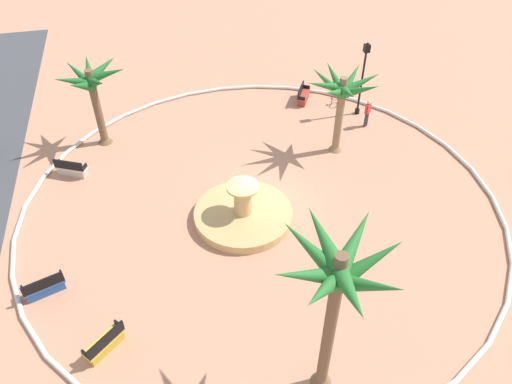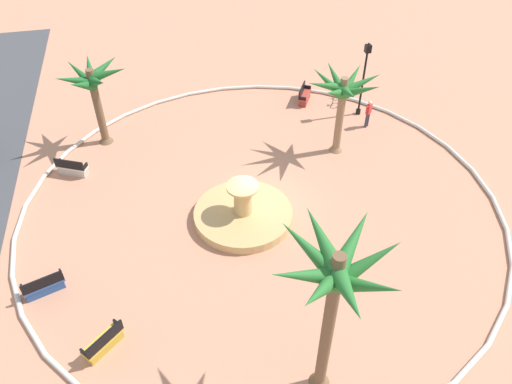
{
  "view_description": "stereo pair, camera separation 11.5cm",
  "coord_description": "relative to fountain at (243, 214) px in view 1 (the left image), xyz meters",
  "views": [
    {
      "loc": [
        -17.17,
        4.25,
        16.05
      ],
      "look_at": [
        -0.25,
        0.32,
        1.0
      ],
      "focal_mm": 34.65,
      "sensor_mm": 36.0,
      "label": 1
    },
    {
      "loc": [
        -17.19,
        4.13,
        16.05
      ],
      "look_at": [
        -0.25,
        0.32,
        1.0
      ],
      "focal_mm": 34.65,
      "sensor_mm": 36.0,
      "label": 2
    }
  ],
  "objects": [
    {
      "name": "fountain",
      "position": [
        0.0,
        0.0,
        0.0
      ],
      "size": [
        4.58,
        4.58,
        2.01
      ],
      "color": "tan",
      "rests_on": "ground"
    },
    {
      "name": "lamppost",
      "position": [
        7.46,
        -8.64,
        2.37
      ],
      "size": [
        0.32,
        0.32,
        4.56
      ],
      "color": "black",
      "rests_on": "ground"
    },
    {
      "name": "bench_west",
      "position": [
        -2.42,
        8.59,
        0.05
      ],
      "size": [
        0.98,
        1.68,
        1.0
      ],
      "color": "#335BA8",
      "rests_on": "ground"
    },
    {
      "name": "plaza_curb",
      "position": [
        0.84,
        -1.06,
        -0.2
      ],
      "size": [
        22.79,
        22.79,
        0.2
      ],
      "primitive_type": "torus",
      "color": "silver",
      "rests_on": "ground"
    },
    {
      "name": "ground_plane",
      "position": [
        0.84,
        -1.06,
        -0.3
      ],
      "size": [
        80.0,
        80.0,
        0.0
      ],
      "primitive_type": "plane",
      "color": "tan"
    },
    {
      "name": "palm_tree_by_curb",
      "position": [
        -8.49,
        -0.88,
        5.09
      ],
      "size": [
        4.15,
        3.96,
        6.73
      ],
      "color": "brown",
      "rests_on": "ground"
    },
    {
      "name": "palm_tree_mid_plaza",
      "position": [
        7.84,
        6.27,
        3.25
      ],
      "size": [
        3.65,
        3.72,
        4.68
      ],
      "color": "brown",
      "rests_on": "ground"
    },
    {
      "name": "bench_southeast",
      "position": [
        5.19,
        7.9,
        0.05
      ],
      "size": [
        1.15,
        1.66,
        1.0
      ],
      "color": "beige",
      "rests_on": "ground"
    },
    {
      "name": "bicycle_red_frame",
      "position": [
        9.1,
        -8.07,
        0.09
      ],
      "size": [
        1.56,
        0.83,
        0.94
      ],
      "color": "black",
      "rests_on": "ground"
    },
    {
      "name": "palm_tree_near_fountain",
      "position": [
        4.19,
        -6.03,
        3.29
      ],
      "size": [
        3.97,
        3.99,
        4.65
      ],
      "color": "#8E6B4C",
      "rests_on": "ground"
    },
    {
      "name": "bench_north",
      "position": [
        9.59,
        -5.87,
        0.05
      ],
      "size": [
        1.64,
        1.21,
        1.0
      ],
      "color": "#B73D33",
      "rests_on": "ground"
    },
    {
      "name": "bench_east",
      "position": [
        -5.56,
        6.25,
        0.05
      ],
      "size": [
        1.43,
        1.54,
        1.0
      ],
      "color": "gold",
      "rests_on": "ground"
    },
    {
      "name": "person_cyclist_helmet",
      "position": [
        6.03,
        -8.59,
        0.66
      ],
      "size": [
        0.36,
        0.45,
        1.7
      ],
      "color": "#33333D",
      "rests_on": "ground"
    }
  ]
}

